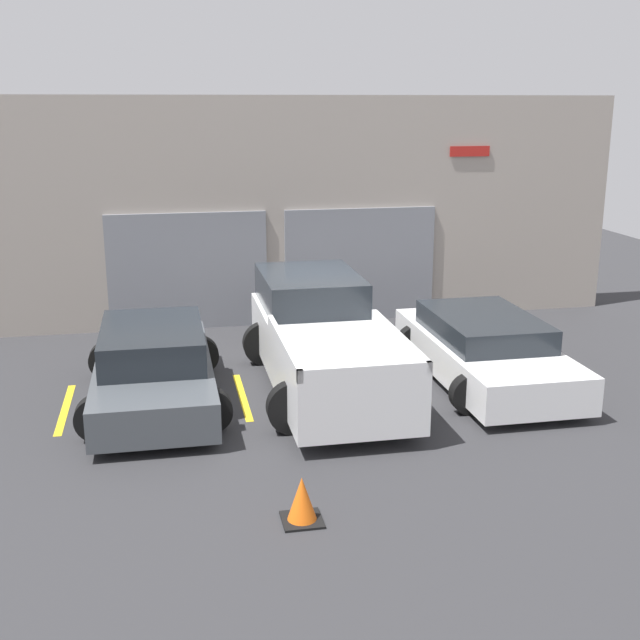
{
  "coord_description": "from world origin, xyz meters",
  "views": [
    {
      "loc": [
        -2.57,
        -13.78,
        4.68
      ],
      "look_at": [
        0.0,
        -0.89,
        1.1
      ],
      "focal_mm": 45.0,
      "sensor_mm": 36.0,
      "label": 1
    }
  ],
  "objects": [
    {
      "name": "parking_stripe_right",
      "position": [
        4.21,
        -1.39,
        0.0
      ],
      "size": [
        0.12,
        2.2,
        0.01
      ],
      "primitive_type": "cube",
      "color": "gold",
      "rests_on": "ground"
    },
    {
      "name": "traffic_cone",
      "position": [
        -1.15,
        -5.58,
        0.25
      ],
      "size": [
        0.47,
        0.47,
        0.55
      ],
      "color": "black",
      "rests_on": "ground"
    },
    {
      "name": "sedan_side",
      "position": [
        -2.8,
        -1.36,
        0.59
      ],
      "size": [
        2.25,
        4.36,
        1.25
      ],
      "color": "#474C51",
      "rests_on": "ground"
    },
    {
      "name": "parking_stripe_left",
      "position": [
        -1.4,
        -1.39,
        0.0
      ],
      "size": [
        0.12,
        2.2,
        0.01
      ],
      "primitive_type": "cube",
      "color": "gold",
      "rests_on": "ground"
    },
    {
      "name": "ground_plane",
      "position": [
        0.0,
        0.0,
        0.0
      ],
      "size": [
        28.0,
        28.0,
        0.0
      ],
      "primitive_type": "plane",
      "color": "#2D2D30"
    },
    {
      "name": "sedan_white",
      "position": [
        2.8,
        -1.37,
        0.56
      ],
      "size": [
        2.27,
        4.57,
        1.15
      ],
      "color": "white",
      "rests_on": "ground"
    },
    {
      "name": "pickup_truck",
      "position": [
        0.0,
        -1.11,
        0.81
      ],
      "size": [
        2.43,
        5.27,
        1.71
      ],
      "color": "white",
      "rests_on": "ground"
    },
    {
      "name": "shophouse_building",
      "position": [
        -0.01,
        3.29,
        2.38
      ],
      "size": [
        14.87,
        0.68,
        4.82
      ],
      "color": "#9E9389",
      "rests_on": "ground"
    },
    {
      "name": "parking_stripe_centre",
      "position": [
        1.4,
        -1.39,
        0.0
      ],
      "size": [
        0.12,
        2.2,
        0.01
      ],
      "primitive_type": "cube",
      "color": "gold",
      "rests_on": "ground"
    },
    {
      "name": "parking_stripe_far_left",
      "position": [
        -4.21,
        -1.39,
        0.0
      ],
      "size": [
        0.12,
        2.2,
        0.01
      ],
      "primitive_type": "cube",
      "color": "gold",
      "rests_on": "ground"
    }
  ]
}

